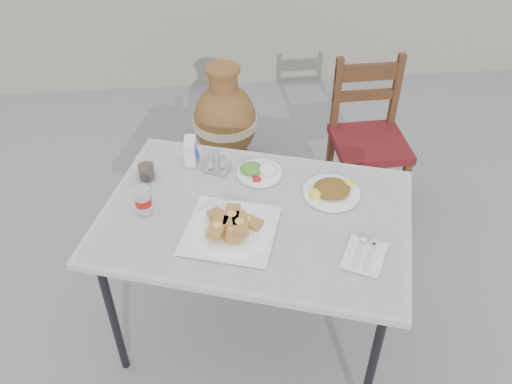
{
  "coord_description": "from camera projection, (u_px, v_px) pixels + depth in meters",
  "views": [
    {
      "loc": [
        0.01,
        -1.59,
        2.15
      ],
      "look_at": [
        0.17,
        0.03,
        0.79
      ],
      "focal_mm": 38.0,
      "sensor_mm": 36.0,
      "label": 1
    }
  ],
  "objects": [
    {
      "name": "salad_rice_plate",
      "position": [
        259.0,
        171.0,
        2.3
      ],
      "size": [
        0.19,
        0.19,
        0.05
      ],
      "color": "white",
      "rests_on": "cafe_table"
    },
    {
      "name": "back_wall",
      "position": [
        200.0,
        6.0,
        4.12
      ],
      "size": [
        6.0,
        0.25,
        1.2
      ],
      "primitive_type": "cube",
      "color": "gray",
      "rests_on": "ground"
    },
    {
      "name": "napkin_holder",
      "position": [
        190.0,
        151.0,
        2.34
      ],
      "size": [
        0.07,
        0.1,
        0.11
      ],
      "rotation": [
        0.0,
        0.0,
        -0.09
      ],
      "color": "silver",
      "rests_on": "cafe_table"
    },
    {
      "name": "chair",
      "position": [
        368.0,
        138.0,
        3.0
      ],
      "size": [
        0.4,
        0.4,
        0.88
      ],
      "rotation": [
        0.0,
        0.0,
        0.03
      ],
      "color": "#371A0F",
      "rests_on": "ground"
    },
    {
      "name": "soda_can",
      "position": [
        143.0,
        200.0,
        2.09
      ],
      "size": [
        0.06,
        0.06,
        0.11
      ],
      "color": "silver",
      "rests_on": "cafe_table"
    },
    {
      "name": "cutlery_napkin",
      "position": [
        365.0,
        253.0,
        1.95
      ],
      "size": [
        0.21,
        0.22,
        0.01
      ],
      "rotation": [
        0.0,
        0.0,
        -0.49
      ],
      "color": "silver",
      "rests_on": "cafe_table"
    },
    {
      "name": "pide_plate",
      "position": [
        230.0,
        224.0,
        2.02
      ],
      "size": [
        0.42,
        0.42,
        0.07
      ],
      "rotation": [
        0.0,
        0.0,
        -0.31
      ],
      "color": "silver",
      "rests_on": "cafe_table"
    },
    {
      "name": "salad_chopped_plate",
      "position": [
        332.0,
        190.0,
        2.19
      ],
      "size": [
        0.23,
        0.23,
        0.05
      ],
      "color": "white",
      "rests_on": "cafe_table"
    },
    {
      "name": "condiment_caddy",
      "position": [
        217.0,
        164.0,
        2.32
      ],
      "size": [
        0.13,
        0.12,
        0.08
      ],
      "rotation": [
        0.0,
        0.0,
        -0.46
      ],
      "color": "silver",
      "rests_on": "cafe_table"
    },
    {
      "name": "terracotta_urn",
      "position": [
        225.0,
        122.0,
        3.38
      ],
      "size": [
        0.4,
        0.4,
        0.7
      ],
      "color": "brown",
      "rests_on": "ground"
    },
    {
      "name": "ground",
      "position": [
        220.0,
        325.0,
        2.59
      ],
      "size": [
        80.0,
        80.0,
        0.0
      ],
      "primitive_type": "plane",
      "color": "slate",
      "rests_on": "ground"
    },
    {
      "name": "cola_glass",
      "position": [
        146.0,
        169.0,
        2.26
      ],
      "size": [
        0.07,
        0.07,
        0.11
      ],
      "color": "white",
      "rests_on": "cafe_table"
    },
    {
      "name": "cafe_table",
      "position": [
        255.0,
        222.0,
        2.15
      ],
      "size": [
        1.39,
        1.15,
        0.73
      ],
      "rotation": [
        0.0,
        0.0,
        -0.32
      ],
      "color": "black",
      "rests_on": "ground"
    }
  ]
}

